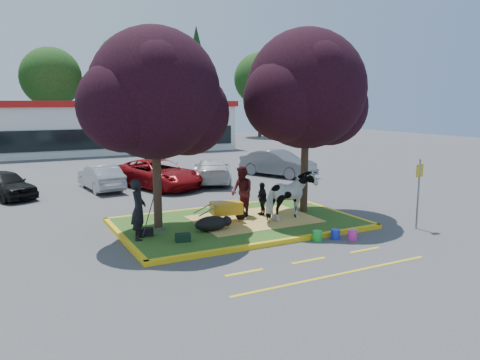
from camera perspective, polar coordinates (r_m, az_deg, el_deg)
name	(u,v)px	position (r m, az deg, el deg)	size (l,w,h in m)	color
ground	(239,225)	(16.56, -0.15, -5.53)	(90.00, 90.00, 0.00)	#424244
median_island	(239,223)	(16.54, -0.15, -5.28)	(8.00, 5.00, 0.15)	#254C18
curb_near	(278,242)	(14.38, 4.60, -7.59)	(8.30, 0.16, 0.15)	yellow
curb_far	(209,209)	(18.80, -3.76, -3.49)	(8.30, 0.16, 0.15)	yellow
curb_left	(123,238)	(15.18, -14.08, -6.93)	(0.16, 5.30, 0.15)	yellow
curb_right	(331,211)	(18.70, 11.06, -3.72)	(0.16, 5.30, 0.15)	yellow
straw_bedding	(254,219)	(16.79, 1.68, -4.78)	(4.20, 3.00, 0.01)	#E0BA5C
tree_purple_left	(155,100)	(15.29, -10.27, 9.60)	(5.06, 4.20, 6.51)	black
tree_purple_right	(307,95)	(17.67, 8.16, 10.27)	(5.30, 4.40, 6.82)	black
fire_lane_stripe_a	(244,273)	(12.12, 0.53, -11.22)	(1.10, 0.12, 0.01)	yellow
fire_lane_stripe_b	(309,260)	(13.12, 8.39, -9.68)	(1.10, 0.12, 0.01)	yellow
fire_lane_stripe_c	(365,250)	(14.33, 14.96, -8.24)	(1.10, 0.12, 0.01)	yellow
fire_lane_long	(337,275)	(12.23, 11.73, -11.23)	(6.00, 0.10, 0.01)	yellow
retail_building	(115,125)	(43.27, -15.01, 6.45)	(20.40, 8.40, 4.40)	silver
treeline	(84,69)	(52.64, -18.44, 12.75)	(46.58, 7.80, 14.63)	black
cow	(290,196)	(16.56, 6.17, -2.00)	(0.93, 2.03, 1.72)	silver
calf	(211,224)	(15.26, -3.55, -5.33)	(1.12, 0.63, 0.48)	black
handler	(138,209)	(14.50, -12.27, -3.52)	(0.68, 0.45, 1.86)	black
visitor_a	(242,192)	(16.99, 0.25, -1.43)	(0.90, 0.70, 1.85)	#3F1215
visitor_b	(262,199)	(17.25, 2.70, -2.31)	(0.72, 0.30, 1.24)	black
wheelbarrow	(227,208)	(16.30, -1.65, -3.46)	(1.90, 0.78, 0.71)	black
gear_bag_dark	(145,232)	(15.01, -11.45, -6.22)	(0.49, 0.27, 0.25)	black
gear_bag_green	(183,238)	(14.24, -6.99, -6.98)	(0.45, 0.28, 0.24)	black
sign_post	(419,186)	(16.92, 20.96, -0.73)	(0.34, 0.06, 2.40)	slate
bucket_green	(317,236)	(14.90, 9.41, -6.73)	(0.30, 0.30, 0.32)	green
bucket_pink	(352,235)	(15.21, 13.54, -6.54)	(0.30, 0.30, 0.32)	#E0319E
bucket_blue	(335,234)	(15.19, 11.55, -6.50)	(0.29, 0.29, 0.31)	#1B2ED9
car_black	(5,184)	(23.51, -26.73, -0.49)	(1.50, 3.73, 1.27)	black
car_silver	(101,177)	(24.04, -16.61, 0.32)	(1.33, 3.81, 1.26)	#97999F
car_red	(158,174)	(23.93, -9.99, 0.76)	(2.40, 5.20, 1.45)	maroon
car_white	(212,171)	(25.08, -3.43, 1.14)	(1.85, 4.55, 1.32)	silver
car_grey	(278,163)	(27.43, 4.64, 2.05)	(1.60, 4.59, 1.51)	slate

